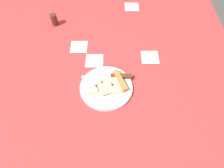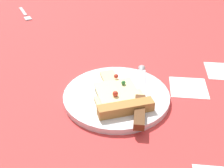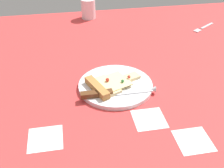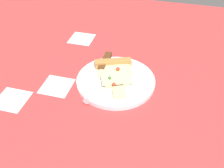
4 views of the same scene
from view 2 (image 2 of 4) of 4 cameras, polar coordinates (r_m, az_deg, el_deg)
The scene contains 5 objects.
ground_plane at distance 74.92cm, azimuth 2.50°, elevation -0.46°, with size 152.15×152.15×3.00cm.
plate at distance 67.61cm, azimuth 0.87°, elevation -2.39°, with size 24.54×24.54×1.41cm, color silver.
pizza_slice at distance 64.72cm, azimuth 1.53°, elevation -2.63°, with size 19.05×14.40×2.55cm.
knife at distance 64.69cm, azimuth 5.55°, elevation -3.02°, with size 24.00×2.22×2.45cm.
fork at distance 121.78cm, azimuth -16.69°, elevation 13.03°, with size 13.86×9.76×0.80cm.
Camera 2 is at (62.00, 3.49, 40.44)cm, focal length 46.71 mm.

